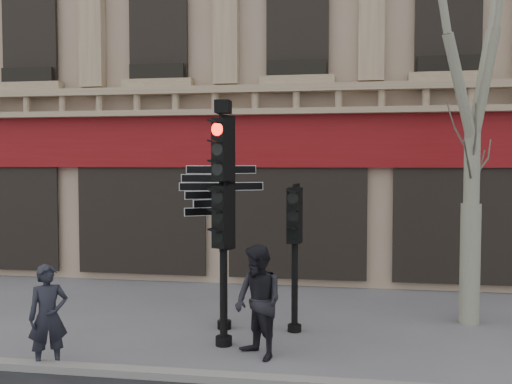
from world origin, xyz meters
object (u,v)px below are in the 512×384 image
at_px(traffic_signal_main, 223,192).
at_px(pedestrian_b, 258,302).
at_px(pedestrian_a, 48,317).
at_px(fingerpost, 224,191).
at_px(traffic_signal_secondary, 295,231).

xyz_separation_m(traffic_signal_main, pedestrian_b, (0.67, -0.51, -1.70)).
bearing_deg(traffic_signal_main, pedestrian_a, -128.46).
distance_m(traffic_signal_main, pedestrian_b, 1.89).
relative_size(fingerpost, traffic_signal_secondary, 1.44).
height_order(fingerpost, pedestrian_b, fingerpost).
xyz_separation_m(fingerpost, pedestrian_b, (0.87, -1.46, -1.65)).
distance_m(fingerpost, pedestrian_b, 2.37).
bearing_deg(traffic_signal_main, fingerpost, 121.22).
bearing_deg(pedestrian_b, pedestrian_a, -117.23).
bearing_deg(pedestrian_b, fingerpost, 165.71).
relative_size(fingerpost, pedestrian_b, 2.13).
relative_size(traffic_signal_secondary, pedestrian_b, 1.47).
bearing_deg(pedestrian_b, traffic_signal_main, -172.42).
height_order(traffic_signal_secondary, pedestrian_a, traffic_signal_secondary).
bearing_deg(traffic_signal_main, pedestrian_b, -18.09).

